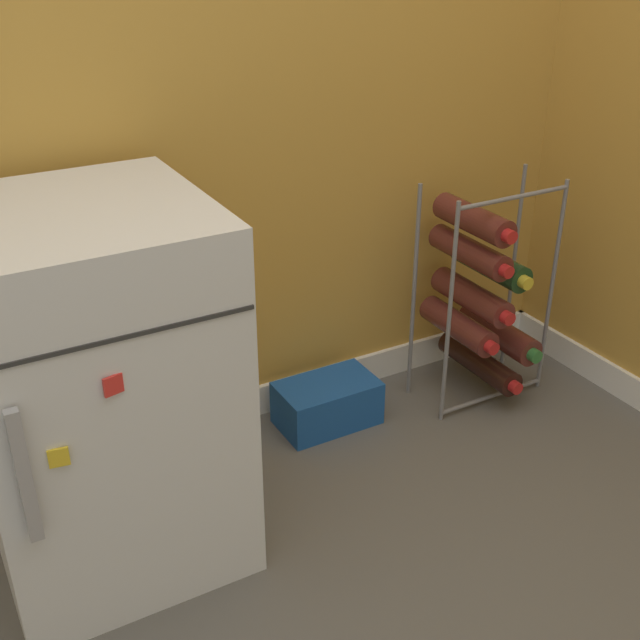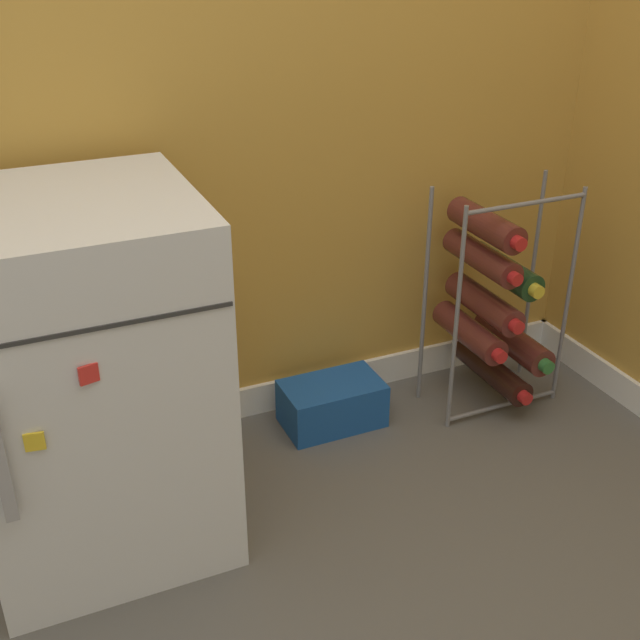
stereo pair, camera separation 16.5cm
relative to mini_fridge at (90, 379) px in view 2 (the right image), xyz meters
The scene contains 4 objects.
ground_plane 0.74m from the mini_fridge, 36.33° to the right, with size 14.00×14.00×0.00m, color #56544F.
mini_fridge is the anchor object (origin of this frame).
wine_rack 1.11m from the mini_fridge, ahead, with size 0.37×0.32×0.65m.
soda_box 0.75m from the mini_fridge, 14.60° to the left, with size 0.27×0.16×0.13m.
Camera 2 is at (-0.64, -1.16, 1.29)m, focal length 45.00 mm.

